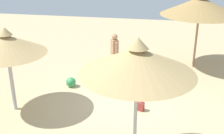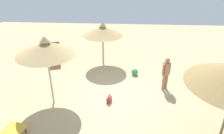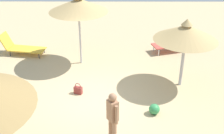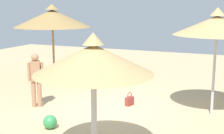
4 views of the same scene
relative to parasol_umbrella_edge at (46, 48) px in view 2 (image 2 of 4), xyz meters
The scene contains 7 objects.
ground 3.73m from the parasol_umbrella_edge, 104.73° to the left, with size 24.00×24.00×0.10m, color tan.
parasol_umbrella_edge is the anchor object (origin of this frame).
parasol_umbrella_near_right 4.16m from the parasol_umbrella_edge, 155.02° to the left, with size 2.17×2.17×2.50m.
lounge_chair_front 4.76m from the parasol_umbrella_edge, 163.53° to the right, with size 2.11×1.19×0.86m.
person_standing_far_left 5.25m from the parasol_umbrella_edge, 105.04° to the left, with size 0.33×0.40×1.59m.
handbag 3.30m from the parasol_umbrella_edge, 92.71° to the left, with size 0.31×0.22×0.41m.
beach_ball 4.93m from the parasol_umbrella_edge, 126.44° to the left, with size 0.34×0.34×0.34m, color #338C4C.
Camera 2 is at (7.78, 0.27, 5.31)m, focal length 33.31 mm.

